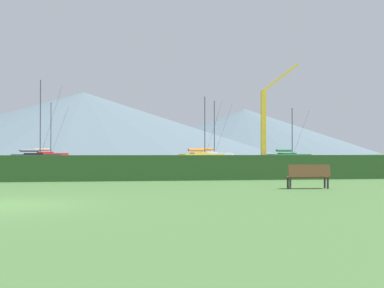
# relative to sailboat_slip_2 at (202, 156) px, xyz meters

# --- Properties ---
(harbor_water) EXTENTS (320.00, 246.00, 0.00)m
(harbor_water) POSITION_rel_sailboat_slip_2_xyz_m (-16.32, 73.62, -0.68)
(harbor_water) COLOR #8499A8
(harbor_water) RESTS_ON ground_plane
(hedge_line) EXTENTS (80.00, 1.20, 1.28)m
(hedge_line) POSITION_rel_sailboat_slip_2_xyz_m (-16.32, -52.38, -0.05)
(hedge_line) COLOR #284C23
(hedge_line) RESTS_ON ground_plane
(sailboat_slip_2) EXTENTS (8.31, 4.68, 10.41)m
(sailboat_slip_2) POSITION_rel_sailboat_slip_2_xyz_m (0.00, 0.00, 0.00)
(sailboat_slip_2) COLOR gold
(sailboat_slip_2) RESTS_ON harbor_water
(sailboat_slip_5) EXTENTS (8.89, 5.27, 11.31)m
(sailboat_slip_5) POSITION_rel_sailboat_slip_2_xyz_m (-27.38, 22.31, 0.05)
(sailboat_slip_5) COLOR red
(sailboat_slip_5) RESTS_ON harbor_water
(sailboat_slip_7) EXTENTS (8.11, 3.74, 8.55)m
(sailboat_slip_7) POSITION_rel_sailboat_slip_2_xyz_m (13.91, -2.34, -0.03)
(sailboat_slip_7) COLOR #236B38
(sailboat_slip_7) RESTS_ON harbor_water
(sailboat_slip_8) EXTENTS (9.35, 3.51, 11.58)m
(sailboat_slip_8) POSITION_rel_sailboat_slip_2_xyz_m (4.79, 17.02, 0.08)
(sailboat_slip_8) COLOR white
(sailboat_slip_8) RESTS_ON harbor_water
(sailboat_slip_9) EXTENTS (7.93, 4.42, 12.06)m
(sailboat_slip_9) POSITION_rel_sailboat_slip_2_xyz_m (-25.25, -3.44, -0.01)
(sailboat_slip_9) COLOR black
(sailboat_slip_9) RESTS_ON harbor_water
(park_bench_near_path) EXTENTS (1.69, 0.56, 0.95)m
(park_bench_near_path) POSITION_rel_sailboat_slip_2_xyz_m (-5.75, -58.91, -0.15)
(park_bench_near_path) COLOR brown
(park_bench_near_path) RESTS_ON ground_plane
(dock_crane) EXTENTS (7.44, 2.00, 17.20)m
(dock_crane) POSITION_rel_sailboat_slip_2_xyz_m (12.15, 5.33, 4.86)
(dock_crane) COLOR #333338
(dock_crane) RESTS_ON ground_plane
(distant_hill_central_peak) EXTENTS (211.28, 211.28, 36.83)m
(distant_hill_central_peak) POSITION_rel_sailboat_slip_2_xyz_m (87.95, 310.51, 17.73)
(distant_hill_central_peak) COLOR slate
(distant_hill_central_peak) RESTS_ON ground_plane
(distant_hill_east_ridge) EXTENTS (256.64, 256.64, 41.66)m
(distant_hill_east_ridge) POSITION_rel_sailboat_slip_2_xyz_m (-38.41, 254.93, 20.15)
(distant_hill_east_ridge) COLOR slate
(distant_hill_east_ridge) RESTS_ON ground_plane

